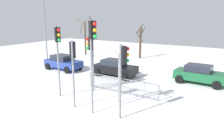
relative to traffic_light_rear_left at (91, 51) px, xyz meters
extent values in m
plane|color=white|center=(1.95, -1.83, -2.90)|extent=(60.00, 60.00, 0.00)
cylinder|color=slate|center=(0.05, 0.14, -0.92)|extent=(0.11, 0.11, 3.95)
cube|color=black|center=(0.00, -0.01, 0.50)|extent=(0.37, 0.31, 0.90)
sphere|color=red|center=(-0.09, -0.25, 0.80)|extent=(0.20, 0.20, 0.20)
sphere|color=orange|center=(-0.09, -0.25, 0.50)|extent=(0.20, 0.20, 0.20)
sphere|color=green|center=(-0.09, -0.25, 0.20)|extent=(0.20, 0.20, 0.20)
cylinder|color=slate|center=(-1.25, -1.83, -0.59)|extent=(0.11, 0.11, 4.61)
cube|color=black|center=(-1.10, -1.90, 1.16)|extent=(0.34, 0.38, 0.90)
sphere|color=red|center=(-0.87, -2.01, 1.46)|extent=(0.20, 0.20, 0.20)
sphere|color=orange|center=(-0.87, -2.01, 1.16)|extent=(0.20, 0.20, 0.20)
sphere|color=green|center=(-0.87, -2.01, 0.86)|extent=(0.20, 0.20, 0.20)
cylinder|color=slate|center=(3.72, -2.57, -0.97)|extent=(0.11, 0.11, 3.85)
cube|color=black|center=(3.80, -2.42, 0.41)|extent=(0.38, 0.34, 0.90)
sphere|color=red|center=(3.91, -2.20, 0.71)|extent=(0.20, 0.20, 0.20)
sphere|color=orange|center=(3.91, -2.20, 0.41)|extent=(0.20, 0.20, 0.20)
sphere|color=green|center=(3.91, -2.20, 0.11)|extent=(0.20, 0.20, 0.20)
cylinder|color=slate|center=(0.77, -2.71, -0.95)|extent=(0.11, 0.11, 3.89)
cube|color=black|center=(0.67, -2.57, 0.45)|extent=(0.39, 0.36, 0.90)
sphere|color=red|center=(0.53, -2.37, 0.75)|extent=(0.20, 0.20, 0.20)
sphere|color=orange|center=(0.53, -2.37, 0.45)|extent=(0.20, 0.20, 0.20)
sphere|color=green|center=(0.53, -2.37, 0.15)|extent=(0.20, 0.20, 0.20)
cylinder|color=slate|center=(2.15, -2.81, -0.37)|extent=(0.11, 0.11, 5.05)
cube|color=black|center=(2.30, -2.88, 1.60)|extent=(0.33, 0.38, 0.90)
sphere|color=red|center=(2.53, -2.98, 1.90)|extent=(0.20, 0.20, 0.20)
sphere|color=orange|center=(2.53, -2.98, 1.60)|extent=(0.20, 0.20, 0.20)
sphere|color=green|center=(2.53, -2.98, 1.30)|extent=(0.20, 0.20, 0.20)
cylinder|color=slate|center=(2.60, -0.72, -1.38)|extent=(0.09, 0.09, 3.04)
cube|color=white|center=(2.98, -0.82, -0.21)|extent=(0.69, 0.20, 0.22)
cube|color=slate|center=(1.95, 0.77, -1.85)|extent=(5.38, 0.19, 0.04)
cube|color=slate|center=(1.95, 0.77, -2.78)|extent=(5.38, 0.19, 0.04)
cylinder|color=slate|center=(-0.65, 0.85, -2.37)|extent=(0.02, 0.02, 1.05)
cylinder|color=slate|center=(-0.47, 0.84, -2.37)|extent=(0.02, 0.02, 1.05)
cylinder|color=slate|center=(-0.29, 0.84, -2.37)|extent=(0.02, 0.02, 1.05)
cylinder|color=slate|center=(-0.11, 0.83, -2.37)|extent=(0.02, 0.02, 1.05)
cylinder|color=slate|center=(0.07, 0.83, -2.37)|extent=(0.02, 0.02, 1.05)
cylinder|color=slate|center=(0.25, 0.82, -2.37)|extent=(0.02, 0.02, 1.05)
cylinder|color=slate|center=(0.43, 0.82, -2.37)|extent=(0.02, 0.02, 1.05)
cylinder|color=slate|center=(0.61, 0.81, -2.37)|extent=(0.02, 0.02, 1.05)
cylinder|color=slate|center=(0.79, 0.80, -2.37)|extent=(0.02, 0.02, 1.05)
cylinder|color=slate|center=(0.97, 0.80, -2.37)|extent=(0.02, 0.02, 1.05)
cylinder|color=slate|center=(1.14, 0.79, -2.37)|extent=(0.02, 0.02, 1.05)
cylinder|color=slate|center=(1.32, 0.79, -2.37)|extent=(0.02, 0.02, 1.05)
cylinder|color=slate|center=(1.50, 0.78, -2.37)|extent=(0.02, 0.02, 1.05)
cylinder|color=slate|center=(1.68, 0.78, -2.37)|extent=(0.02, 0.02, 1.05)
cylinder|color=slate|center=(1.86, 0.77, -2.37)|extent=(0.02, 0.02, 1.05)
cylinder|color=slate|center=(2.04, 0.77, -2.37)|extent=(0.02, 0.02, 1.05)
cylinder|color=slate|center=(2.22, 0.76, -2.37)|extent=(0.02, 0.02, 1.05)
cylinder|color=slate|center=(2.40, 0.76, -2.37)|extent=(0.02, 0.02, 1.05)
cylinder|color=slate|center=(2.58, 0.75, -2.37)|extent=(0.02, 0.02, 1.05)
cylinder|color=slate|center=(2.76, 0.75, -2.37)|extent=(0.02, 0.02, 1.05)
cylinder|color=slate|center=(2.94, 0.74, -2.37)|extent=(0.02, 0.02, 1.05)
cylinder|color=slate|center=(3.12, 0.74, -2.37)|extent=(0.02, 0.02, 1.05)
cylinder|color=slate|center=(3.30, 0.73, -2.37)|extent=(0.02, 0.02, 1.05)
cylinder|color=slate|center=(3.47, 0.73, -2.37)|extent=(0.02, 0.02, 1.05)
cylinder|color=slate|center=(3.65, 0.72, -2.37)|extent=(0.02, 0.02, 1.05)
cylinder|color=slate|center=(3.83, 0.72, -2.37)|extent=(0.02, 0.02, 1.05)
cylinder|color=slate|center=(4.01, 0.71, -2.37)|extent=(0.02, 0.02, 1.05)
cylinder|color=slate|center=(4.19, 0.71, -2.37)|extent=(0.02, 0.02, 1.05)
cylinder|color=slate|center=(4.37, 0.70, -2.37)|extent=(0.02, 0.02, 1.05)
cylinder|color=slate|center=(4.55, 0.70, -2.37)|extent=(0.02, 0.02, 1.05)
cylinder|color=slate|center=(-0.74, 0.85, -2.37)|extent=(0.06, 0.06, 1.05)
cylinder|color=slate|center=(4.64, 0.70, -2.37)|extent=(0.06, 0.06, 1.05)
cube|color=navy|center=(-6.26, 3.74, -2.25)|extent=(3.89, 1.91, 0.65)
cube|color=#1E232D|center=(-6.41, 3.75, -1.70)|extent=(1.98, 1.60, 0.55)
cylinder|color=black|center=(-4.87, 4.52, -2.58)|extent=(0.65, 0.25, 0.64)
cylinder|color=black|center=(-4.96, 2.82, -2.58)|extent=(0.65, 0.25, 0.64)
cylinder|color=black|center=(-7.56, 4.66, -2.58)|extent=(0.65, 0.25, 0.64)
cylinder|color=black|center=(-7.66, 2.97, -2.58)|extent=(0.65, 0.25, 0.64)
cube|color=#195933|center=(6.13, 5.96, -2.25)|extent=(3.88, 1.89, 0.65)
cube|color=#1E232D|center=(5.98, 5.97, -1.70)|extent=(1.97, 1.60, 0.55)
cylinder|color=black|center=(7.52, 6.74, -2.58)|extent=(0.65, 0.25, 0.64)
cylinder|color=black|center=(7.44, 5.04, -2.58)|extent=(0.65, 0.25, 0.64)
cylinder|color=black|center=(4.83, 6.88, -2.58)|extent=(0.65, 0.25, 0.64)
cylinder|color=black|center=(4.74, 5.18, -2.58)|extent=(0.65, 0.25, 0.64)
cube|color=black|center=(-0.69, 4.40, -2.25)|extent=(3.81, 1.73, 0.65)
cube|color=#1E232D|center=(-0.84, 4.40, -1.70)|extent=(1.91, 1.51, 0.55)
cylinder|color=black|center=(0.66, 5.24, -2.58)|extent=(0.64, 0.22, 0.64)
cylinder|color=black|center=(0.65, 3.54, -2.58)|extent=(0.64, 0.22, 0.64)
cylinder|color=black|center=(-2.04, 5.26, -2.58)|extent=(0.64, 0.22, 0.64)
cylinder|color=black|center=(-2.05, 3.56, -2.58)|extent=(0.64, 0.22, 0.64)
cylinder|color=slate|center=(-10.40, 5.42, 0.78)|extent=(0.14, 0.14, 7.36)
cylinder|color=#473828|center=(-2.35, 13.37, -0.96)|extent=(0.30, 0.30, 3.88)
cylinder|color=#473828|center=(-2.31, 12.92, -0.16)|extent=(0.98, 0.19, 1.11)
cylinder|color=#473828|center=(-2.59, 13.70, 0.82)|extent=(0.81, 0.60, 1.23)
cylinder|color=#473828|center=(-2.20, 13.69, 0.50)|extent=(0.76, 0.44, 0.92)
cylinder|color=#473828|center=(-9.80, 11.76, -0.62)|extent=(0.22, 0.22, 4.55)
cylinder|color=#473828|center=(-10.30, 11.53, 0.55)|extent=(0.56, 1.07, 1.13)
cylinder|color=#473828|center=(-9.84, 11.03, 1.47)|extent=(1.50, 0.15, 0.94)
cylinder|color=#473828|center=(-9.44, 12.20, 1.77)|extent=(0.98, 0.82, 1.17)
camera|label=1|loc=(8.76, -11.59, 2.24)|focal=34.67mm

